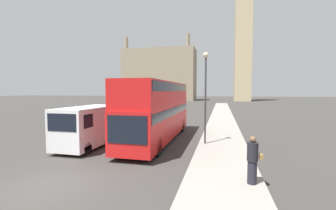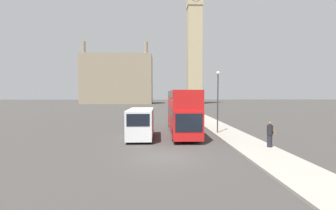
{
  "view_description": "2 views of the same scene",
  "coord_description": "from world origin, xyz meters",
  "px_view_note": "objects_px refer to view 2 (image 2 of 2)",
  "views": [
    {
      "loc": [
        6.44,
        -7.2,
        3.67
      ],
      "look_at": [
        2.48,
        9.45,
        2.6
      ],
      "focal_mm": 24.0,
      "sensor_mm": 36.0,
      "label": 1
    },
    {
      "loc": [
        -0.28,
        -14.12,
        3.97
      ],
      "look_at": [
        0.75,
        14.86,
        2.56
      ],
      "focal_mm": 24.0,
      "sensor_mm": 36.0,
      "label": 2
    }
  ],
  "objects_px": {
    "pedestrian": "(270,134)",
    "street_lamp": "(218,93)",
    "clock_tower": "(194,35)",
    "red_double_decker_bus": "(182,109)",
    "white_van": "(141,123)"
  },
  "relations": [
    {
      "from": "pedestrian",
      "to": "street_lamp",
      "type": "relative_size",
      "value": 0.3
    },
    {
      "from": "clock_tower",
      "to": "pedestrian",
      "type": "height_order",
      "value": "clock_tower"
    },
    {
      "from": "red_double_decker_bus",
      "to": "white_van",
      "type": "height_order",
      "value": "red_double_decker_bus"
    },
    {
      "from": "pedestrian",
      "to": "street_lamp",
      "type": "bearing_deg",
      "value": 109.6
    },
    {
      "from": "red_double_decker_bus",
      "to": "pedestrian",
      "type": "height_order",
      "value": "red_double_decker_bus"
    },
    {
      "from": "red_double_decker_bus",
      "to": "street_lamp",
      "type": "xyz_separation_m",
      "value": [
        3.48,
        -0.89,
        1.68
      ]
    },
    {
      "from": "red_double_decker_bus",
      "to": "clock_tower",
      "type": "bearing_deg",
      "value": 80.33
    },
    {
      "from": "street_lamp",
      "to": "red_double_decker_bus",
      "type": "bearing_deg",
      "value": 165.69
    },
    {
      "from": "white_van",
      "to": "clock_tower",
      "type": "bearing_deg",
      "value": 77.74
    },
    {
      "from": "red_double_decker_bus",
      "to": "street_lamp",
      "type": "relative_size",
      "value": 1.9
    },
    {
      "from": "clock_tower",
      "to": "street_lamp",
      "type": "height_order",
      "value": "clock_tower"
    },
    {
      "from": "white_van",
      "to": "street_lamp",
      "type": "relative_size",
      "value": 0.84
    },
    {
      "from": "clock_tower",
      "to": "red_double_decker_bus",
      "type": "xyz_separation_m",
      "value": [
        -11.86,
        -69.62,
        -25.66
      ]
    },
    {
      "from": "pedestrian",
      "to": "street_lamp",
      "type": "xyz_separation_m",
      "value": [
        -2.21,
        6.2,
        3.04
      ]
    },
    {
      "from": "red_double_decker_bus",
      "to": "white_van",
      "type": "relative_size",
      "value": 2.26
    }
  ]
}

